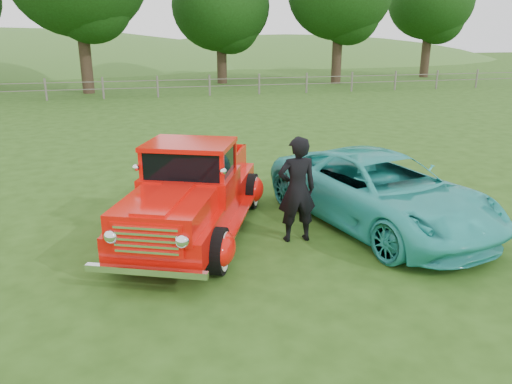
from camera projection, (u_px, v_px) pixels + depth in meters
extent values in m
plane|color=#254612|center=(234.00, 260.00, 8.37)|extent=(140.00, 140.00, 0.00)
ellipsoid|color=#396926|center=(285.00, 85.00, 71.36)|extent=(72.00, 52.00, 14.00)
cube|color=#666156|center=(158.00, 88.00, 28.51)|extent=(48.00, 0.04, 0.04)
cube|color=#666156|center=(157.00, 80.00, 28.39)|extent=(48.00, 0.04, 0.04)
cylinder|color=#2E2017|center=(85.00, 52.00, 29.79)|extent=(0.70, 0.70, 4.84)
cylinder|color=#2E2017|center=(222.00, 57.00, 35.71)|extent=(0.70, 0.70, 3.74)
ellipsoid|color=black|center=(221.00, 6.00, 34.65)|extent=(6.80, 6.80, 6.12)
cylinder|color=#2E2017|center=(337.00, 52.00, 35.58)|extent=(0.70, 0.70, 4.40)
cylinder|color=#2E2017|center=(426.00, 51.00, 40.44)|extent=(0.70, 0.70, 4.18)
ellipsoid|color=black|center=(431.00, 1.00, 39.26)|extent=(6.60, 6.60, 5.94)
cylinder|color=black|center=(118.00, 244.00, 8.05)|extent=(0.52, 0.79, 0.76)
cylinder|color=black|center=(218.00, 251.00, 7.81)|extent=(0.52, 0.79, 0.76)
cylinder|color=black|center=(176.00, 187.00, 10.96)|extent=(0.52, 0.79, 0.76)
cylinder|color=black|center=(251.00, 191.00, 10.72)|extent=(0.52, 0.79, 0.76)
cube|color=red|center=(193.00, 204.00, 9.32)|extent=(3.22, 4.85, 0.44)
ellipsoid|color=red|center=(113.00, 242.00, 8.05)|extent=(0.67, 0.85, 0.54)
ellipsoid|color=red|center=(222.00, 249.00, 7.78)|extent=(0.67, 0.85, 0.54)
ellipsoid|color=red|center=(173.00, 185.00, 10.96)|extent=(0.67, 0.85, 0.54)
ellipsoid|color=red|center=(254.00, 189.00, 10.69)|extent=(0.67, 0.85, 0.54)
cube|color=red|center=(165.00, 213.00, 7.75)|extent=(1.85, 1.99, 0.42)
cube|color=red|center=(191.00, 184.00, 9.10)|extent=(1.99, 1.86, 0.44)
cube|color=black|center=(190.00, 159.00, 8.96)|extent=(1.77, 1.59, 0.50)
cube|color=red|center=(189.00, 144.00, 8.87)|extent=(1.87, 1.71, 0.08)
cube|color=red|center=(210.00, 166.00, 10.48)|extent=(1.84, 2.25, 0.45)
cube|color=white|center=(147.00, 241.00, 7.02)|extent=(1.02, 0.50, 0.50)
cube|color=white|center=(146.00, 271.00, 7.06)|extent=(1.70, 0.79, 0.10)
cube|color=white|center=(222.00, 176.00, 11.65)|extent=(1.62, 0.76, 0.10)
imported|color=#2CB1A9|center=(380.00, 191.00, 9.69)|extent=(3.52, 5.48, 1.41)
imported|color=black|center=(297.00, 190.00, 8.88)|extent=(0.72, 0.48, 1.94)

